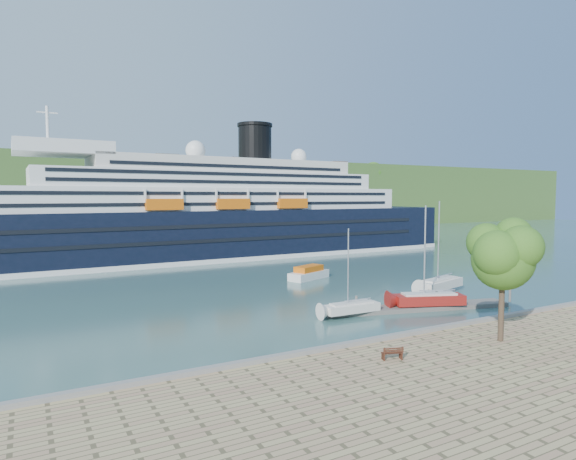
# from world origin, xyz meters

# --- Properties ---
(ground) EXTENTS (400.00, 400.00, 0.00)m
(ground) POSITION_xyz_m (0.00, 0.00, 0.00)
(ground) COLOR #2B4D4C
(ground) RESTS_ON ground
(far_hillside) EXTENTS (400.00, 50.00, 24.00)m
(far_hillside) POSITION_xyz_m (0.00, 145.00, 12.00)
(far_hillside) COLOR #2D5120
(far_hillside) RESTS_ON ground
(quay_coping) EXTENTS (220.00, 0.50, 0.30)m
(quay_coping) POSITION_xyz_m (0.00, -0.20, 1.15)
(quay_coping) COLOR slate
(quay_coping) RESTS_ON promenade
(cruise_ship) EXTENTS (113.63, 19.84, 25.42)m
(cruise_ship) POSITION_xyz_m (-5.49, 57.71, 12.71)
(cruise_ship) COLOR black
(cruise_ship) RESTS_ON ground
(park_bench) EXTENTS (1.54, 1.01, 0.91)m
(park_bench) POSITION_xyz_m (-12.48, -3.73, 1.46)
(park_bench) COLOR #492114
(park_bench) RESTS_ON promenade
(promenade_tree) EXTENTS (5.80, 5.80, 9.60)m
(promenade_tree) POSITION_xyz_m (-2.93, -4.39, 5.80)
(promenade_tree) COLOR #2F5616
(promenade_tree) RESTS_ON promenade
(floating_pontoon) EXTENTS (19.60, 7.27, 0.44)m
(floating_pontoon) POSITION_xyz_m (1.58, 8.76, 0.22)
(floating_pontoon) COLOR slate
(floating_pontoon) RESTS_ON ground
(sailboat_white_near) EXTENTS (6.25, 1.88, 8.02)m
(sailboat_white_near) POSITION_xyz_m (-5.82, 9.71, 4.01)
(sailboat_white_near) COLOR silver
(sailboat_white_near) RESTS_ON ground
(sailboat_red) EXTENTS (8.01, 4.82, 10.02)m
(sailboat_red) POSITION_xyz_m (2.69, 8.25, 5.01)
(sailboat_red) COLOR maroon
(sailboat_red) RESTS_ON ground
(sailboat_white_far) EXTENTS (8.32, 4.24, 10.35)m
(sailboat_white_far) POSITION_xyz_m (10.01, 13.80, 5.18)
(sailboat_white_far) COLOR silver
(sailboat_white_far) RESTS_ON ground
(tender_launch) EXTENTS (7.06, 4.66, 1.85)m
(tender_launch) POSITION_xyz_m (1.35, 29.46, 0.93)
(tender_launch) COLOR #D45C0C
(tender_launch) RESTS_ON ground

